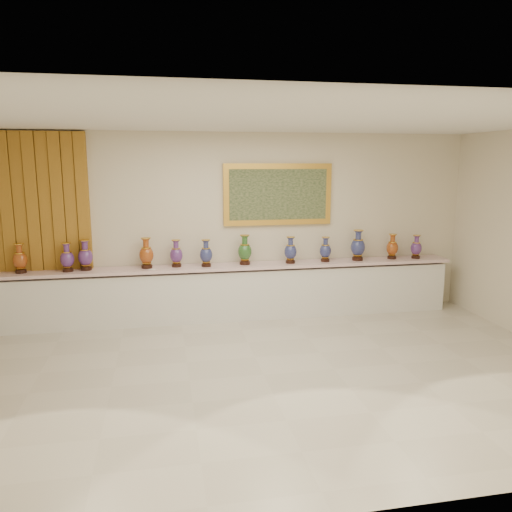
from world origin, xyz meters
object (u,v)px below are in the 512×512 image
Objects in this scene: counter at (236,292)px; vase_1 at (67,259)px; vase_2 at (85,257)px; vase_0 at (20,260)px.

vase_1 is (-2.56, -0.04, 0.66)m from counter.
vase_0 is at bearing -178.21° from vase_2.
vase_1 is (0.67, -0.03, -0.00)m from vase_0.
vase_2 is (-2.31, 0.02, 0.67)m from counter.
vase_2 is (0.26, 0.06, 0.01)m from vase_1.
vase_2 reaches higher than counter.
vase_0 is 1.01× the size of vase_1.
vase_2 is at bearing 1.79° from vase_0.
counter is 3.30m from vase_0.
counter is 2.40m from vase_2.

